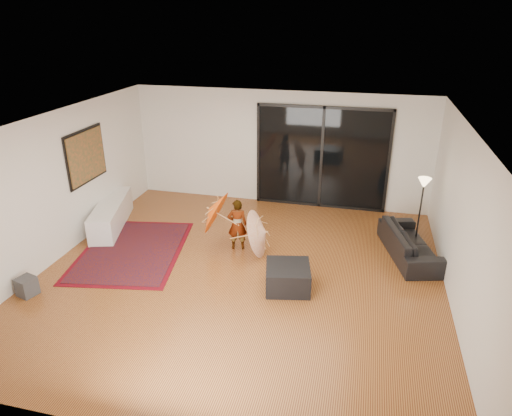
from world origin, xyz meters
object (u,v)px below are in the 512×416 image
(ottoman, at_px, (288,277))
(child, at_px, (237,225))
(sofa, at_px, (410,243))
(media_console, at_px, (111,215))

(ottoman, relative_size, child, 0.71)
(ottoman, xyz_separation_m, child, (-1.21, 1.16, 0.31))
(ottoman, distance_m, child, 1.70)
(sofa, bearing_deg, child, 83.42)
(sofa, height_order, child, child)
(sofa, xyz_separation_m, ottoman, (-2.06, -1.65, -0.06))
(media_console, bearing_deg, child, -22.86)
(media_console, relative_size, child, 1.92)
(sofa, bearing_deg, media_console, 76.33)
(media_console, relative_size, sofa, 1.07)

